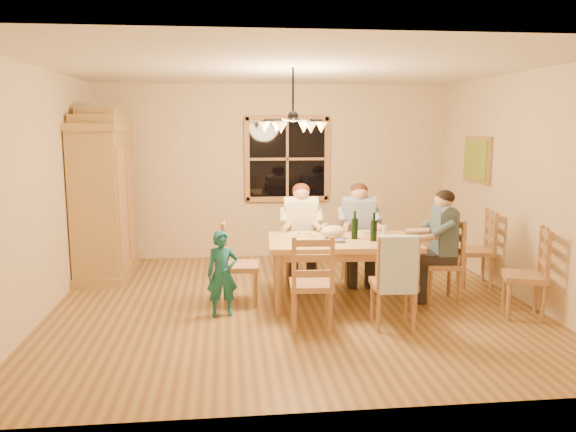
{
  "coord_description": "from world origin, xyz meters",
  "views": [
    {
      "loc": [
        -0.74,
        -6.28,
        2.08
      ],
      "look_at": [
        -0.04,
        0.1,
        1.03
      ],
      "focal_mm": 35.0,
      "sensor_mm": 36.0,
      "label": 1
    }
  ],
  "objects": [
    {
      "name": "plate_slate",
      "position": [
        1.2,
        -0.02,
        0.77
      ],
      "size": [
        0.26,
        0.26,
        0.02
      ],
      "primitive_type": "cylinder",
      "color": "white",
      "rests_on": "dining_table"
    },
    {
      "name": "armoire",
      "position": [
        -2.42,
        1.56,
        1.06
      ],
      "size": [
        0.66,
        1.4,
        2.3
      ],
      "color": "olive",
      "rests_on": "floor"
    },
    {
      "name": "plate_woman",
      "position": [
        0.18,
        0.32,
        0.77
      ],
      "size": [
        0.26,
        0.26,
        0.02
      ],
      "primitive_type": "cylinder",
      "color": "white",
      "rests_on": "dining_table"
    },
    {
      "name": "napkin",
      "position": [
        0.48,
        -0.12,
        0.78
      ],
      "size": [
        0.19,
        0.15,
        0.03
      ],
      "primitive_type": "cube",
      "rotation": [
        0.0,
        0.0,
        -0.06
      ],
      "color": "#4E5C90",
      "rests_on": "dining_table"
    },
    {
      "name": "floor",
      "position": [
        0.0,
        0.0,
        0.0
      ],
      "size": [
        5.5,
        5.5,
        0.0
      ],
      "primitive_type": "plane",
      "color": "brown",
      "rests_on": "ground"
    },
    {
      "name": "chair_far_left",
      "position": [
        0.21,
        0.85,
        0.3
      ],
      "size": [
        0.47,
        0.45,
        0.99
      ],
      "rotation": [
        0.0,
        0.0,
        3.08
      ],
      "color": "#A37648",
      "rests_on": "floor"
    },
    {
      "name": "wall_right",
      "position": [
        2.75,
        0.0,
        1.35
      ],
      "size": [
        0.02,
        5.0,
        2.7
      ],
      "primitive_type": "cube",
      "color": "#CDB491",
      "rests_on": "floor"
    },
    {
      "name": "adult_plaid_man",
      "position": [
        0.96,
        0.8,
        0.84
      ],
      "size": [
        0.41,
        0.44,
        0.87
      ],
      "rotation": [
        0.0,
        0.0,
        3.08
      ],
      "color": "navy",
      "rests_on": "floor"
    },
    {
      "name": "plate_plaid",
      "position": [
        0.91,
        0.3,
        0.77
      ],
      "size": [
        0.26,
        0.26,
        0.02
      ],
      "primitive_type": "cylinder",
      "color": "white",
      "rests_on": "dining_table"
    },
    {
      "name": "chair_near_left",
      "position": [
        0.1,
        -0.75,
        0.3
      ],
      "size": [
        0.47,
        0.45,
        0.99
      ],
      "rotation": [
        0.0,
        0.0,
        -0.06
      ],
      "color": "#A37648",
      "rests_on": "floor"
    },
    {
      "name": "chair_far_right",
      "position": [
        0.96,
        0.8,
        0.3
      ],
      "size": [
        0.47,
        0.45,
        0.99
      ],
      "rotation": [
        0.0,
        0.0,
        3.08
      ],
      "color": "#A37648",
      "rests_on": "floor"
    },
    {
      "name": "wine_glass_a",
      "position": [
        0.42,
        0.3,
        0.83
      ],
      "size": [
        0.06,
        0.06,
        0.14
      ],
      "primitive_type": "cylinder",
      "color": "silver",
      "rests_on": "dining_table"
    },
    {
      "name": "child",
      "position": [
        -0.81,
        -0.3,
        0.47
      ],
      "size": [
        0.37,
        0.27,
        0.95
      ],
      "primitive_type": "imported",
      "rotation": [
        0.0,
        0.0,
        0.13
      ],
      "color": "#18616D",
      "rests_on": "floor"
    },
    {
      "name": "painting",
      "position": [
        2.71,
        1.2,
        1.6
      ],
      "size": [
        0.06,
        0.78,
        0.64
      ],
      "color": "olive",
      "rests_on": "wall_right"
    },
    {
      "name": "chair_end_right",
      "position": [
        1.76,
        -0.06,
        0.3
      ],
      "size": [
        0.45,
        0.47,
        0.99
      ],
      "rotation": [
        0.0,
        0.0,
        1.51
      ],
      "color": "#A37648",
      "rests_on": "floor"
    },
    {
      "name": "chair_near_right",
      "position": [
        0.95,
        -0.81,
        0.3
      ],
      "size": [
        0.47,
        0.45,
        0.99
      ],
      "rotation": [
        0.0,
        0.0,
        -0.06
      ],
      "color": "#A37648",
      "rests_on": "floor"
    },
    {
      "name": "wine_bottle_b",
      "position": [
        0.92,
        -0.1,
        0.93
      ],
      "size": [
        0.08,
        0.08,
        0.33
      ],
      "primitive_type": "cylinder",
      "color": "black",
      "rests_on": "dining_table"
    },
    {
      "name": "chandelier",
      "position": [
        -0.0,
        0.0,
        2.08
      ],
      "size": [
        0.77,
        0.68,
        0.71
      ],
      "color": "black",
      "rests_on": "ceiling"
    },
    {
      "name": "towel",
      "position": [
        0.94,
        -1.0,
        0.7
      ],
      "size": [
        0.39,
        0.12,
        0.58
      ],
      "primitive_type": "cube",
      "rotation": [
        0.0,
        0.0,
        -0.06
      ],
      "color": "#B8D9F9",
      "rests_on": "chair_near_right"
    },
    {
      "name": "cap",
      "position": [
        1.14,
        -0.29,
        0.82
      ],
      "size": [
        0.2,
        0.2,
        0.11
      ],
      "primitive_type": "ellipsoid",
      "color": "beige",
      "rests_on": "dining_table"
    },
    {
      "name": "cloth_bundle",
      "position": [
        0.49,
        0.09,
        0.84
      ],
      "size": [
        0.28,
        0.22,
        0.15
      ],
      "primitive_type": "ellipsoid",
      "color": "beige",
      "rests_on": "dining_table"
    },
    {
      "name": "window",
      "position": [
        0.2,
        2.47,
        1.55
      ],
      "size": [
        1.3,
        0.06,
        1.3
      ],
      "color": "black",
      "rests_on": "wall_back"
    },
    {
      "name": "ceiling",
      "position": [
        0.0,
        0.0,
        2.7
      ],
      "size": [
        5.5,
        5.0,
        0.02
      ],
      "primitive_type": "cube",
      "color": "white",
      "rests_on": "wall_back"
    },
    {
      "name": "wine_glass_b",
      "position": [
        1.11,
        0.1,
        0.83
      ],
      "size": [
        0.06,
        0.06,
        0.14
      ],
      "primitive_type": "cylinder",
      "color": "silver",
      "rests_on": "dining_table"
    },
    {
      "name": "chair_end_left",
      "position": [
        -0.6,
        0.1,
        0.3
      ],
      "size": [
        0.45,
        0.47,
        0.99
      ],
      "rotation": [
        0.0,
        0.0,
        -1.64
      ],
      "color": "#A37648",
      "rests_on": "floor"
    },
    {
      "name": "chair_spare_back",
      "position": [
        2.45,
        0.54,
        0.3
      ],
      "size": [
        0.48,
        0.5,
        0.99
      ],
      "rotation": [
        0.0,
        0.0,
        1.41
      ],
      "color": "#A37648",
      "rests_on": "floor"
    },
    {
      "name": "wall_back",
      "position": [
        0.0,
        2.5,
        1.35
      ],
      "size": [
        5.5,
        0.02,
        2.7
      ],
      "primitive_type": "cube",
      "color": "#CDB491",
      "rests_on": "floor"
    },
    {
      "name": "chair_spare_front",
      "position": [
        2.45,
        -0.68,
        0.3
      ],
      "size": [
        0.54,
        0.55,
        0.99
      ],
      "rotation": [
        0.0,
        0.0,
        1.24
      ],
      "color": "#A37648",
      "rests_on": "floor"
    },
    {
      "name": "adult_slate_man",
      "position": [
        1.76,
        -0.06,
        0.84
      ],
      "size": [
        0.44,
        0.41,
        0.87
      ],
      "rotation": [
        0.0,
        0.0,
        1.51
      ],
      "color": "#42576A",
      "rests_on": "floor"
    },
    {
      "name": "wine_bottle_a",
      "position": [
        0.73,
        0.04,
        0.93
      ],
      "size": [
        0.08,
        0.08,
        0.33
      ],
      "primitive_type": "cylinder",
      "color": "black",
      "rests_on": "dining_table"
    },
    {
      "name": "dining_table",
      "position": [
        0.58,
        0.02,
        0.66
      ],
      "size": [
        1.76,
        1.15,
        0.76
      ],
      "rotation": [
        0.0,
        0.0,
        -0.06
      ],
      "color": "tan",
      "rests_on": "floor"
    },
    {
      "name": "adult_woman",
      "position": [
        0.21,
        0.85,
        0.84
      ],
      "size": [
        0.41,
        0.44,
        0.87
      ],
      "rotation": [
        0.0,
        0.0,
        3.08
      ],
      "color": "beige",
      "rests_on": "floor"
    },
    {
      "name": "wall_left",
      "position": [
        -2.75,
        0.0,
        1.35
      ],
      "size": [
        0.02,
        5.0,
        2.7
      ],
      "primitive_type": "cube",
      "color": "#CDB491",
      "rests_on": "floor"
    }
  ]
}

